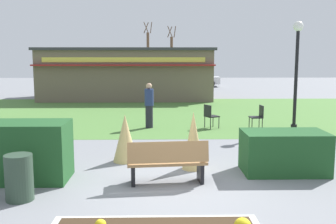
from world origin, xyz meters
name	(u,v)px	position (x,y,z in m)	size (l,w,h in m)	color
ground_plane	(174,188)	(0.00, 0.00, 0.00)	(80.00, 80.00, 0.00)	slate
lawn_patch	(166,113)	(0.00, 10.75, 0.00)	(36.00, 12.00, 0.01)	#4C7A38
park_bench	(167,162)	(-0.14, 0.26, 0.48)	(1.74, 0.68, 0.95)	#9E7547
hedge_left	(26,151)	(-3.21, 0.58, 0.64)	(1.82, 1.10, 1.29)	#1E4C23
hedge_right	(284,152)	(2.59, 1.03, 0.49)	(1.91, 1.10, 0.97)	#1E4C23
ornamental_grass_behind_left	(193,140)	(0.50, 1.38, 0.70)	(0.54, 0.54, 1.39)	tan
ornamental_grass_behind_right	(125,138)	(-1.19, 2.09, 0.61)	(0.63, 0.63, 1.23)	tan
lamppost_mid	(297,62)	(4.63, 6.37, 2.48)	(0.36, 0.36, 3.92)	black
trash_bin	(19,178)	(-2.95, -0.66, 0.44)	(0.52, 0.52, 0.88)	#2D4233
food_kiosk	(127,73)	(-2.33, 17.32, 1.58)	(10.60, 5.32, 3.15)	#6B5B4C
cafe_chair_east	(258,115)	(3.33, 6.49, 0.53)	(0.46, 0.46, 0.89)	black
cafe_chair_center	(210,114)	(1.57, 6.71, 0.53)	(0.59, 0.59, 0.89)	black
person_strolling	(149,105)	(-0.70, 6.88, 0.86)	(0.34, 0.34, 1.69)	#23232D
parked_car_west_slot	(133,79)	(-2.59, 26.65, 0.64)	(4.31, 2.27, 1.20)	#B7BABF
parked_car_center_slot	(195,79)	(2.73, 26.65, 0.64)	(4.28, 2.21, 1.20)	silver
tree_left_bg	(148,55)	(-1.50, 33.81, 2.67)	(0.91, 0.96, 6.06)	brown
tree_right_bg	(172,58)	(0.92, 33.02, 2.44)	(0.91, 0.96, 5.60)	brown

